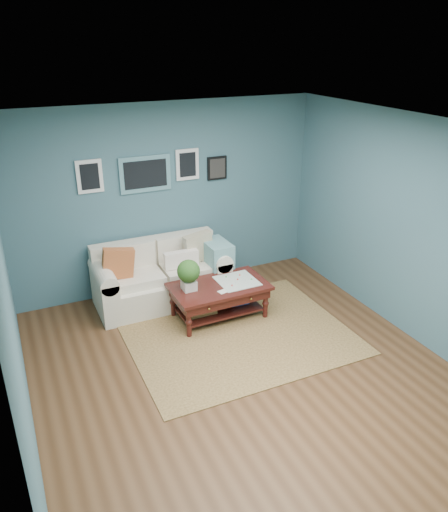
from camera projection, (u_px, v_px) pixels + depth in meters
room_shell at (245, 263)px, 5.11m from camera, size 5.00×5.02×2.70m
area_rug at (239, 335)px, 6.34m from camera, size 2.72×2.18×0.01m
loveseat at (166, 275)px, 7.04m from camera, size 1.88×0.85×0.97m
coffee_table at (214, 291)px, 6.58m from camera, size 1.28×0.76×0.89m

